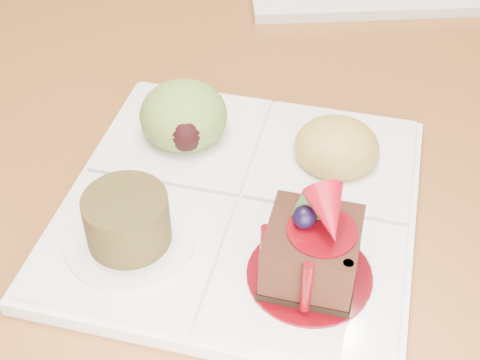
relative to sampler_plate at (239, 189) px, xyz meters
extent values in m
plane|color=#583019|center=(0.12, 0.57, -0.77)|extent=(6.00, 6.00, 0.00)
cylinder|color=black|center=(-0.29, 0.53, -0.54)|extent=(0.04, 0.04, 0.46)
cylinder|color=black|center=(0.66, 0.87, -0.53)|extent=(0.04, 0.04, 0.48)
cube|color=white|center=(0.00, 0.00, -0.02)|extent=(0.35, 0.35, 0.01)
cube|color=white|center=(0.04, -0.09, -0.01)|extent=(0.16, 0.16, 0.01)
cube|color=white|center=(-0.08, -0.04, -0.01)|extent=(0.16, 0.16, 0.01)
cube|color=white|center=(-0.04, 0.08, -0.01)|extent=(0.16, 0.16, 0.01)
cube|color=white|center=(0.08, 0.03, -0.01)|extent=(0.16, 0.16, 0.01)
cylinder|color=#59030A|center=(0.04, -0.09, 0.00)|extent=(0.09, 0.09, 0.00)
cube|color=black|center=(0.04, -0.09, 0.00)|extent=(0.08, 0.08, 0.01)
cube|color=#371A0F|center=(0.04, -0.09, 0.02)|extent=(0.08, 0.08, 0.04)
cylinder|color=#59030A|center=(0.04, -0.09, 0.05)|extent=(0.05, 0.05, 0.00)
sphere|color=black|center=(0.03, -0.09, 0.05)|extent=(0.02, 0.02, 0.02)
cone|color=maroon|center=(0.04, -0.10, 0.06)|extent=(0.03, 0.04, 0.04)
cube|color=#134210|center=(0.04, -0.08, 0.05)|extent=(0.01, 0.02, 0.01)
cube|color=#134210|center=(0.03, -0.07, 0.05)|extent=(0.02, 0.02, 0.01)
cylinder|color=#59030A|center=(0.03, -0.12, 0.02)|extent=(0.01, 0.01, 0.04)
cylinder|color=#59030A|center=(0.05, -0.12, 0.02)|extent=(0.01, 0.01, 0.04)
cylinder|color=#59030A|center=(0.01, -0.08, 0.02)|extent=(0.01, 0.01, 0.04)
cylinder|color=white|center=(-0.08, -0.04, 0.00)|extent=(0.09, 0.09, 0.00)
cylinder|color=#492915|center=(-0.08, -0.04, 0.02)|extent=(0.06, 0.06, 0.04)
cylinder|color=#41280E|center=(-0.08, -0.04, 0.03)|extent=(0.05, 0.05, 0.00)
ellipsoid|color=olive|center=(-0.04, 0.08, 0.01)|extent=(0.07, 0.07, 0.06)
ellipsoid|color=black|center=(-0.04, 0.06, 0.02)|extent=(0.04, 0.03, 0.03)
ellipsoid|color=#AE9A3E|center=(0.08, 0.03, 0.01)|extent=(0.07, 0.07, 0.04)
cube|color=#BE410D|center=(0.10, 0.04, 0.01)|extent=(0.02, 0.02, 0.02)
cube|color=#4E781A|center=(0.09, 0.05, 0.01)|extent=(0.02, 0.02, 0.01)
cube|color=#BE410D|center=(0.08, 0.04, 0.01)|extent=(0.02, 0.02, 0.02)
cube|color=#4E781A|center=(0.07, 0.03, 0.01)|extent=(0.02, 0.02, 0.02)
cube|color=#BE410D|center=(0.07, 0.02, 0.01)|extent=(0.02, 0.02, 0.01)
cube|color=#4E781A|center=(0.09, 0.02, 0.01)|extent=(0.02, 0.02, 0.01)
cube|color=#BE410D|center=(0.10, 0.02, 0.01)|extent=(0.02, 0.02, 0.02)
camera|label=1|loc=(-0.05, -0.37, 0.36)|focal=50.00mm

